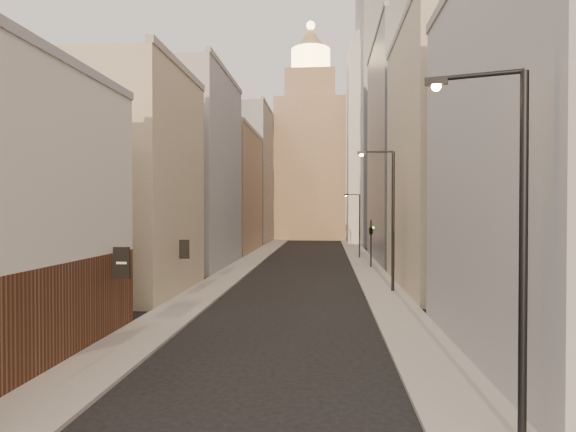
% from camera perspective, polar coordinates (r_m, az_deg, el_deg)
% --- Properties ---
extents(sidewalk_left, '(3.00, 140.00, 0.15)m').
position_cam_1_polar(sidewalk_left, '(63.77, -3.39, -4.59)').
color(sidewalk_left, gray).
rests_on(sidewalk_left, ground).
extents(sidewalk_right, '(3.00, 140.00, 0.15)m').
position_cam_1_polar(sidewalk_right, '(63.29, 8.38, -4.64)').
color(sidewalk_right, gray).
rests_on(sidewalk_right, ground).
extents(left_bldg_beige, '(8.00, 12.00, 16.00)m').
position_cam_1_polar(left_bldg_beige, '(36.81, -18.35, 3.71)').
color(left_bldg_beige, tan).
rests_on(left_bldg_beige, ground).
extents(left_bldg_grey, '(8.00, 16.00, 20.00)m').
position_cam_1_polar(left_bldg_grey, '(52.02, -11.45, 5.11)').
color(left_bldg_grey, '#9B9CA1').
rests_on(left_bldg_grey, ground).
extents(left_bldg_tan, '(8.00, 18.00, 17.00)m').
position_cam_1_polar(left_bldg_tan, '(69.39, -7.33, 2.81)').
color(left_bldg_tan, '#8E7157').
rests_on(left_bldg_tan, ground).
extents(left_bldg_wingrid, '(8.00, 20.00, 24.00)m').
position_cam_1_polar(left_bldg_wingrid, '(89.21, -4.67, 4.64)').
color(left_bldg_wingrid, gray).
rests_on(left_bldg_wingrid, ground).
extents(right_bldg_grey, '(8.00, 16.00, 16.00)m').
position_cam_1_polar(right_bldg_grey, '(22.17, 30.62, 5.53)').
color(right_bldg_grey, '#9B9CA1').
rests_on(right_bldg_grey, ground).
extents(right_bldg_beige, '(8.00, 16.00, 20.00)m').
position_cam_1_polar(right_bldg_beige, '(39.27, 18.96, 6.46)').
color(right_bldg_beige, tan).
rests_on(right_bldg_beige, ground).
extents(right_bldg_wingrid, '(8.00, 20.00, 26.00)m').
position_cam_1_polar(right_bldg_wingrid, '(59.06, 14.12, 7.51)').
color(right_bldg_wingrid, gray).
rests_on(right_bldg_wingrid, ground).
extents(highrise, '(21.00, 23.00, 51.20)m').
position_cam_1_polar(highrise, '(89.43, 14.99, 13.45)').
color(highrise, gray).
rests_on(highrise, ground).
extents(clock_tower, '(14.00, 14.00, 44.90)m').
position_cam_1_polar(clock_tower, '(100.57, 2.69, 7.44)').
color(clock_tower, '#8E7157').
rests_on(clock_tower, ground).
extents(white_tower, '(8.00, 8.00, 41.50)m').
position_cam_1_polar(white_tower, '(87.10, 9.73, 9.09)').
color(white_tower, silver).
rests_on(white_tower, ground).
extents(streetlamp_near, '(2.47, 0.93, 9.70)m').
position_cam_1_polar(streetlamp_near, '(13.57, 25.07, -1.80)').
color(streetlamp_near, black).
rests_on(streetlamp_near, ground).
extents(streetlamp_mid, '(2.72, 0.28, 10.37)m').
position_cam_1_polar(streetlamp_mid, '(35.80, 11.92, 0.50)').
color(streetlamp_mid, black).
rests_on(streetlamp_mid, ground).
extents(streetlamp_far, '(2.03, 0.72, 7.92)m').
position_cam_1_polar(streetlamp_far, '(59.42, 8.29, -0.70)').
color(streetlamp_far, black).
rests_on(streetlamp_far, ground).
extents(traffic_light_right, '(0.69, 0.69, 5.00)m').
position_cam_1_polar(traffic_light_right, '(50.07, 9.81, -1.70)').
color(traffic_light_right, black).
rests_on(traffic_light_right, ground).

